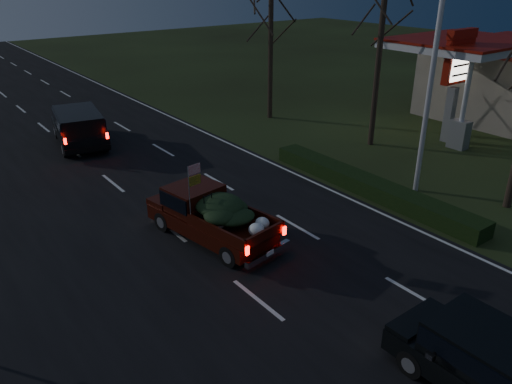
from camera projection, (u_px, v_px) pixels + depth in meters
ground at (258, 300)px, 13.48m from camera, size 120.00×120.00×0.00m
road_asphalt at (258, 300)px, 13.47m from camera, size 14.00×120.00×0.02m
hedge_row at (369, 186)px, 19.82m from camera, size 1.00×10.00×0.60m
light_pole at (435, 51)px, 17.89m from camera, size 0.50×0.90×9.16m
gas_price_pylon at (457, 67)px, 24.34m from camera, size 2.00×0.41×5.57m
gas_canopy at (464, 49)px, 25.93m from camera, size 7.10×6.10×4.88m
bare_tree_mid at (383, 12)px, 22.82m from camera, size 3.60×3.60×8.50m
bare_tree_far at (271, 26)px, 27.84m from camera, size 3.60×3.60×7.00m
pickup_truck at (211, 213)px, 16.23m from camera, size 2.54×4.93×2.46m
lead_suv at (79, 124)px, 24.83m from camera, size 2.96×5.29×1.44m
rear_suv at (503, 366)px, 9.98m from camera, size 2.01×4.29×1.23m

